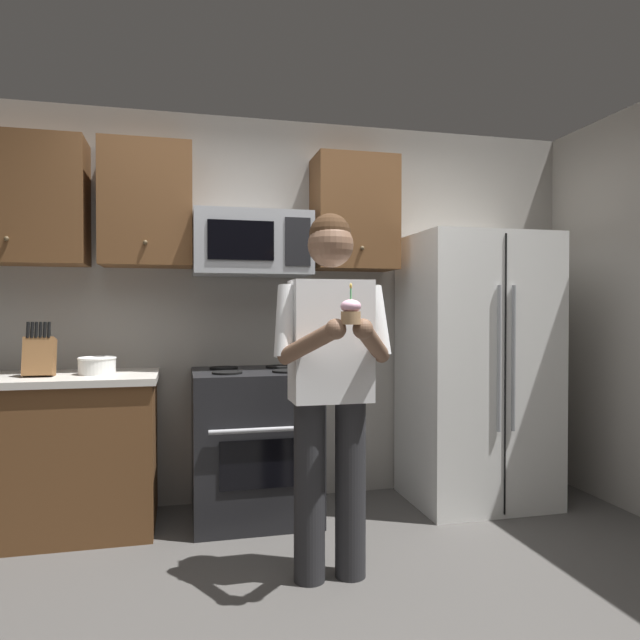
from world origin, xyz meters
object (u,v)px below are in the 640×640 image
at_px(oven_range, 255,444).
at_px(bowl_large_white, 97,365).
at_px(microwave, 252,244).
at_px(refrigerator, 476,369).
at_px(person, 331,373).
at_px(knife_block, 39,356).
at_px(cupcake, 351,311).

distance_m(oven_range, bowl_large_white, 1.06).
height_order(microwave, refrigerator, microwave).
bearing_deg(oven_range, person, -74.57).
xyz_separation_m(oven_range, refrigerator, (1.50, -0.04, 0.44)).
bearing_deg(knife_block, oven_range, 1.39).
xyz_separation_m(refrigerator, person, (-1.25, -0.88, 0.10)).
relative_size(bowl_large_white, cupcake, 1.25).
bearing_deg(knife_block, person, -31.00).
xyz_separation_m(refrigerator, bowl_large_white, (-2.43, 0.05, 0.07)).
bearing_deg(microwave, oven_range, -90.02).
height_order(oven_range, microwave, microwave).
bearing_deg(cupcake, person, 90.00).
height_order(microwave, person, microwave).
bearing_deg(person, refrigerator, 35.29).
height_order(oven_range, bowl_large_white, bowl_large_white).
bearing_deg(refrigerator, microwave, 173.97).
height_order(oven_range, refrigerator, refrigerator).
bearing_deg(oven_range, knife_block, -178.61).
bearing_deg(oven_range, cupcake, -78.50).
xyz_separation_m(microwave, cupcake, (0.25, -1.37, -0.43)).
xyz_separation_m(microwave, bowl_large_white, (-0.93, -0.11, -0.75)).
distance_m(knife_block, person, 1.73).
distance_m(oven_range, knife_block, 1.36).
xyz_separation_m(microwave, refrigerator, (1.50, -0.16, -0.82)).
relative_size(refrigerator, cupcake, 10.35).
height_order(knife_block, person, person).
height_order(bowl_large_white, cupcake, cupcake).
bearing_deg(refrigerator, bowl_large_white, 178.84).
relative_size(oven_range, microwave, 1.26).
xyz_separation_m(refrigerator, cupcake, (-1.25, -1.21, 0.39)).
relative_size(knife_block, cupcake, 1.84).
bearing_deg(cupcake, refrigerator, 44.18).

